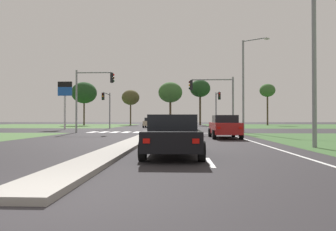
{
  "coord_description": "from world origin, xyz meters",
  "views": [
    {
      "loc": [
        2.61,
        -4.24,
        1.31
      ],
      "look_at": [
        1.02,
        31.44,
        1.79
      ],
      "focal_mm": 30.71,
      "sensor_mm": 36.0,
      "label": 1
    }
  ],
  "objects_px": {
    "traffic_signal_far_left": "(107,104)",
    "street_lamp_near": "(317,22)",
    "car_red_near": "(225,126)",
    "treeline_second": "(131,98)",
    "street_lamp_second": "(246,80)",
    "car_beige_fourth": "(150,122)",
    "pedestrian_at_median": "(164,120)",
    "fuel_price_totem": "(65,94)",
    "treeline_fifth": "(267,91)",
    "traffic_signal_near_right": "(216,95)",
    "car_silver_second": "(156,122)",
    "car_black_third": "(173,135)",
    "treeline_third": "(170,93)",
    "treeline_fourth": "(200,89)",
    "treeline_near": "(84,93)",
    "traffic_signal_near_left": "(89,90)",
    "traffic_signal_far_right": "(217,103)"
  },
  "relations": [
    {
      "from": "car_black_third",
      "to": "treeline_fourth",
      "type": "xyz_separation_m",
      "value": [
        4.59,
        53.71,
        7.38
      ]
    },
    {
      "from": "traffic_signal_far_right",
      "to": "treeline_third",
      "type": "relative_size",
      "value": 0.56
    },
    {
      "from": "car_silver_second",
      "to": "treeline_near",
      "type": "height_order",
      "value": "treeline_near"
    },
    {
      "from": "traffic_signal_near_left",
      "to": "pedestrian_at_median",
      "type": "relative_size",
      "value": 3.57
    },
    {
      "from": "fuel_price_totem",
      "to": "treeline_fourth",
      "type": "distance_m",
      "value": 34.16
    },
    {
      "from": "car_beige_fourth",
      "to": "traffic_signal_far_right",
      "type": "bearing_deg",
      "value": 146.27
    },
    {
      "from": "traffic_signal_far_left",
      "to": "street_lamp_second",
      "type": "distance_m",
      "value": 19.81
    },
    {
      "from": "car_silver_second",
      "to": "street_lamp_near",
      "type": "height_order",
      "value": "street_lamp_near"
    },
    {
      "from": "car_red_near",
      "to": "car_beige_fourth",
      "type": "relative_size",
      "value": 0.94
    },
    {
      "from": "car_silver_second",
      "to": "treeline_third",
      "type": "relative_size",
      "value": 0.48
    },
    {
      "from": "treeline_fifth",
      "to": "treeline_near",
      "type": "bearing_deg",
      "value": -176.76
    },
    {
      "from": "fuel_price_totem",
      "to": "treeline_fourth",
      "type": "bearing_deg",
      "value": 55.72
    },
    {
      "from": "street_lamp_second",
      "to": "fuel_price_totem",
      "type": "xyz_separation_m",
      "value": [
        -21.25,
        7.26,
        -0.69
      ]
    },
    {
      "from": "car_silver_second",
      "to": "fuel_price_totem",
      "type": "distance_m",
      "value": 23.19
    },
    {
      "from": "traffic_signal_far_right",
      "to": "street_lamp_near",
      "type": "relative_size",
      "value": 0.48
    },
    {
      "from": "treeline_near",
      "to": "treeline_third",
      "type": "relative_size",
      "value": 1.02
    },
    {
      "from": "traffic_signal_near_right",
      "to": "street_lamp_near",
      "type": "xyz_separation_m",
      "value": [
        3.02,
        -13.89,
        2.22
      ]
    },
    {
      "from": "traffic_signal_near_left",
      "to": "street_lamp_near",
      "type": "relative_size",
      "value": 0.58
    },
    {
      "from": "car_silver_second",
      "to": "treeline_third",
      "type": "distance_m",
      "value": 7.78
    },
    {
      "from": "traffic_signal_near_right",
      "to": "treeline_third",
      "type": "bearing_deg",
      "value": 99.67
    },
    {
      "from": "car_red_near",
      "to": "car_black_third",
      "type": "xyz_separation_m",
      "value": [
        -3.35,
        -9.94,
        -0.06
      ]
    },
    {
      "from": "traffic_signal_near_right",
      "to": "treeline_second",
      "type": "bearing_deg",
      "value": 111.77
    },
    {
      "from": "traffic_signal_near_left",
      "to": "treeline_second",
      "type": "distance_m",
      "value": 37.22
    },
    {
      "from": "treeline_fifth",
      "to": "street_lamp_near",
      "type": "bearing_deg",
      "value": -104.08
    },
    {
      "from": "treeline_third",
      "to": "treeline_fourth",
      "type": "height_order",
      "value": "treeline_fourth"
    },
    {
      "from": "car_silver_second",
      "to": "treeline_second",
      "type": "bearing_deg",
      "value": -51.0
    },
    {
      "from": "traffic_signal_near_right",
      "to": "fuel_price_totem",
      "type": "bearing_deg",
      "value": 155.23
    },
    {
      "from": "car_red_near",
      "to": "treeline_fifth",
      "type": "relative_size",
      "value": 0.48
    },
    {
      "from": "car_red_near",
      "to": "fuel_price_totem",
      "type": "height_order",
      "value": "fuel_price_totem"
    },
    {
      "from": "car_black_third",
      "to": "street_lamp_near",
      "type": "height_order",
      "value": "street_lamp_near"
    },
    {
      "from": "treeline_fifth",
      "to": "traffic_signal_near_right",
      "type": "bearing_deg",
      "value": -113.45
    },
    {
      "from": "traffic_signal_far_left",
      "to": "street_lamp_near",
      "type": "xyz_separation_m",
      "value": [
        16.65,
        -25.64,
        2.42
      ]
    },
    {
      "from": "traffic_signal_near_right",
      "to": "treeline_fifth",
      "type": "bearing_deg",
      "value": 66.55
    },
    {
      "from": "car_beige_fourth",
      "to": "treeline_near",
      "type": "xyz_separation_m",
      "value": [
        -15.87,
        14.91,
        6.22
      ]
    },
    {
      "from": "treeline_third",
      "to": "treeline_fifth",
      "type": "distance_m",
      "value": 21.21
    },
    {
      "from": "treeline_near",
      "to": "traffic_signal_far_right",
      "type": "bearing_deg",
      "value": -39.85
    },
    {
      "from": "car_red_near",
      "to": "treeline_second",
      "type": "distance_m",
      "value": 46.99
    },
    {
      "from": "car_red_near",
      "to": "fuel_price_totem",
      "type": "bearing_deg",
      "value": 138.72
    },
    {
      "from": "treeline_fifth",
      "to": "car_red_near",
      "type": "bearing_deg",
      "value": -110.19
    },
    {
      "from": "car_silver_second",
      "to": "street_lamp_second",
      "type": "bearing_deg",
      "value": 112.1
    },
    {
      "from": "street_lamp_second",
      "to": "treeline_fourth",
      "type": "distance_m",
      "value": 35.52
    },
    {
      "from": "car_red_near",
      "to": "traffic_signal_near_right",
      "type": "xyz_separation_m",
      "value": [
        0.34,
        7.29,
        2.88
      ]
    },
    {
      "from": "car_red_near",
      "to": "street_lamp_second",
      "type": "bearing_deg",
      "value": 68.29
    },
    {
      "from": "car_silver_second",
      "to": "street_lamp_near",
      "type": "xyz_separation_m",
      "value": [
        11.32,
        -42.93,
        5.11
      ]
    },
    {
      "from": "treeline_third",
      "to": "car_silver_second",
      "type": "bearing_deg",
      "value": -124.62
    },
    {
      "from": "car_silver_second",
      "to": "traffic_signal_near_right",
      "type": "distance_m",
      "value": 30.34
    },
    {
      "from": "car_black_third",
      "to": "street_lamp_second",
      "type": "xyz_separation_m",
      "value": [
        6.71,
        18.38,
        4.42
      ]
    },
    {
      "from": "car_beige_fourth",
      "to": "pedestrian_at_median",
      "type": "distance_m",
      "value": 3.23
    },
    {
      "from": "car_black_third",
      "to": "car_red_near",
      "type": "bearing_deg",
      "value": 71.37
    },
    {
      "from": "car_beige_fourth",
      "to": "pedestrian_at_median",
      "type": "xyz_separation_m",
      "value": [
        2.39,
        -2.14,
        0.37
      ]
    }
  ]
}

